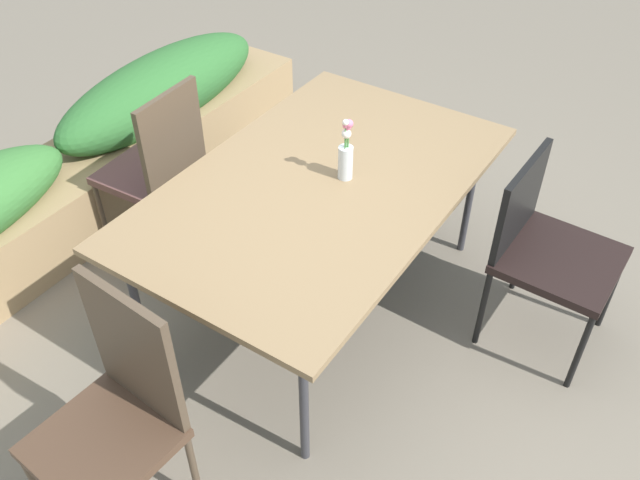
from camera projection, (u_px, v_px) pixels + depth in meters
name	position (u px, v px, depth m)	size (l,w,h in m)	color
ground_plane	(321.00, 313.00, 3.30)	(12.00, 12.00, 0.00)	#756B5B
dining_table	(320.00, 190.00, 2.91)	(1.77, 1.11, 0.74)	#8C704C
chair_near_right	(546.00, 244.00, 2.89)	(0.50, 0.50, 0.89)	black
chair_end_left	(117.00, 409.00, 2.21)	(0.46, 0.46, 1.01)	#4B3525
chair_far_side	(159.00, 164.00, 3.33)	(0.46, 0.46, 0.97)	brown
flower_vase	(346.00, 154.00, 2.83)	(0.06, 0.06, 0.29)	silver
planter_box	(69.00, 175.00, 3.62)	(3.49, 0.56, 0.71)	#9E7F56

